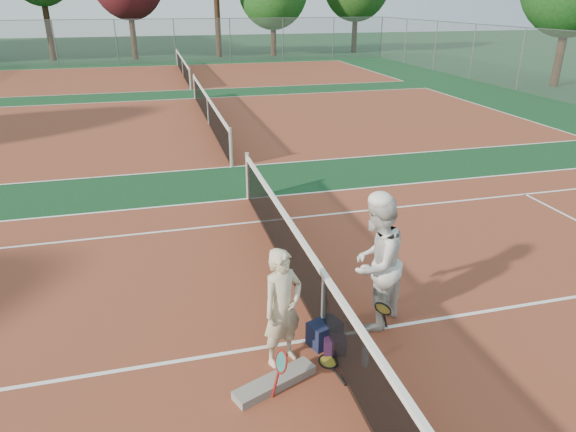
{
  "coord_description": "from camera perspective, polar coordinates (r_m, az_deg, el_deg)",
  "views": [
    {
      "loc": [
        -1.92,
        -5.49,
        4.27
      ],
      "look_at": [
        0.0,
        1.86,
        1.05
      ],
      "focal_mm": 32.0,
      "sensor_mm": 36.0,
      "label": 1
    }
  ],
  "objects": [
    {
      "name": "ground",
      "position": [
        7.21,
        3.84,
        -13.38
      ],
      "size": [
        130.0,
        130.0,
        0.0
      ],
      "primitive_type": "plane",
      "color": "#0E3419",
      "rests_on": "ground"
    },
    {
      "name": "player_b",
      "position": [
        7.09,
        9.73,
        -5.18
      ],
      "size": [
        1.19,
        1.16,
        1.93
      ],
      "primitive_type": "imported",
      "rotation": [
        0.0,
        0.0,
        3.82
      ],
      "color": "silver",
      "rests_on": "ground"
    },
    {
      "name": "fence_back",
      "position": [
        39.63,
        -12.47,
        18.44
      ],
      "size": [
        32.0,
        0.06,
        3.0
      ],
      "primitive_type": null,
      "color": "slate",
      "rests_on": "ground"
    },
    {
      "name": "court_far_a",
      "position": [
        19.56,
        -8.79,
        10.09
      ],
      "size": [
        23.77,
        10.97,
        0.01
      ],
      "primitive_type": "cube",
      "color": "brown",
      "rests_on": "ground"
    },
    {
      "name": "water_bottle",
      "position": [
        6.72,
        8.58,
        -15.12
      ],
      "size": [
        0.09,
        0.09,
        0.3
      ],
      "primitive_type": "cylinder",
      "color": "#C9E5FF",
      "rests_on": "ground"
    },
    {
      "name": "court_far_b",
      "position": [
        32.82,
        -11.56,
        15.04
      ],
      "size": [
        23.77,
        10.97,
        0.01
      ],
      "primitive_type": "cube",
      "color": "brown",
      "rests_on": "ground"
    },
    {
      "name": "net_far_a",
      "position": [
        19.45,
        -8.88,
        11.54
      ],
      "size": [
        0.1,
        10.98,
        1.02
      ],
      "primitive_type": null,
      "color": "black",
      "rests_on": "ground"
    },
    {
      "name": "net_far_b",
      "position": [
        32.76,
        -11.63,
        15.92
      ],
      "size": [
        0.1,
        10.98,
        1.02
      ],
      "primitive_type": null,
      "color": "black",
      "rests_on": "ground"
    },
    {
      "name": "sports_bag_purple",
      "position": [
        6.9,
        5.22,
        -14.13
      ],
      "size": [
        0.32,
        0.26,
        0.23
      ],
      "primitive_type": "cube",
      "rotation": [
        0.0,
        0.0,
        -0.24
      ],
      "color": "#28102B",
      "rests_on": "ground"
    },
    {
      "name": "sports_bag_navy",
      "position": [
        7.02,
        4.08,
        -12.84
      ],
      "size": [
        0.49,
        0.41,
        0.33
      ],
      "primitive_type": "cube",
      "rotation": [
        0.0,
        0.0,
        0.34
      ],
      "color": "black",
      "rests_on": "ground"
    },
    {
      "name": "racket_black_held",
      "position": [
        7.21,
        10.41,
        -11.12
      ],
      "size": [
        0.41,
        0.4,
        0.55
      ],
      "primitive_type": null,
      "rotation": [
        0.0,
        0.0,
        3.91
      ],
      "color": "black",
      "rests_on": "ground"
    },
    {
      "name": "racket_spare",
      "position": [
        6.8,
        4.46,
        -15.83
      ],
      "size": [
        0.35,
        0.63,
        0.03
      ],
      "primitive_type": null,
      "rotation": [
        0.0,
        0.0,
        1.71
      ],
      "color": "black",
      "rests_on": "ground"
    },
    {
      "name": "net_cover_canvas",
      "position": [
        6.43,
        -1.46,
        -17.97
      ],
      "size": [
        1.08,
        0.64,
        0.11
      ],
      "primitive_type": "cube",
      "rotation": [
        0.0,
        0.0,
        0.39
      ],
      "color": "slate",
      "rests_on": "ground"
    },
    {
      "name": "court_main",
      "position": [
        7.21,
        3.84,
        -13.36
      ],
      "size": [
        23.77,
        10.97,
        0.01
      ],
      "primitive_type": "cube",
      "color": "brown",
      "rests_on": "ground"
    },
    {
      "name": "player_a",
      "position": [
        6.37,
        -0.61,
        -10.17
      ],
      "size": [
        0.68,
        0.58,
        1.57
      ],
      "primitive_type": "imported",
      "rotation": [
        0.0,
        0.0,
        0.44
      ],
      "color": "beige",
      "rests_on": "ground"
    },
    {
      "name": "net_main",
      "position": [
        6.92,
        3.95,
        -9.97
      ],
      "size": [
        0.1,
        10.98,
        1.02
      ],
      "primitive_type": null,
      "color": "black",
      "rests_on": "ground"
    },
    {
      "name": "racket_red",
      "position": [
        6.18,
        -0.77,
        -17.09
      ],
      "size": [
        0.24,
        0.31,
        0.59
      ],
      "primitive_type": null,
      "rotation": [
        0.0,
        0.0,
        0.26
      ],
      "color": "maroon",
      "rests_on": "ground"
    }
  ]
}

